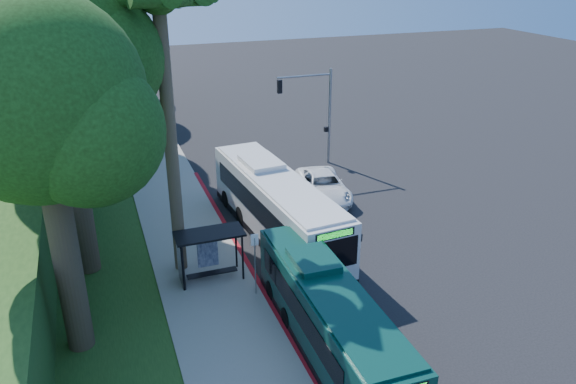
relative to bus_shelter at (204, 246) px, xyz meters
name	(u,v)px	position (x,y,z in m)	size (l,w,h in m)	color
ground	(321,230)	(7.26, 2.86, -1.81)	(140.00, 140.00, 0.00)	black
sidewalk	(194,251)	(-0.04, 2.86, -1.75)	(4.50, 70.00, 0.12)	gray
red_curb	(258,282)	(2.26, -1.14, -1.74)	(0.25, 30.00, 0.13)	maroon
grass_verge	(78,228)	(-5.74, 7.86, -1.78)	(8.00, 70.00, 0.06)	#234719
bus_shelter	(204,246)	(0.00, 0.00, 0.00)	(3.20, 1.51, 2.55)	black
stop_sign_pole	(255,256)	(1.86, -2.14, 0.28)	(0.35, 0.06, 3.17)	gray
traffic_signal_pole	(317,106)	(11.04, 12.86, 2.62)	(4.10, 0.30, 7.00)	gray
palm_tree	(159,9)	(-0.94, 1.36, 10.57)	(4.20, 4.20, 14.40)	#4C3F2D
tree_0	(55,38)	(-5.14, 2.84, 9.40)	(8.40, 8.00, 15.70)	#382B1E
tree_2	(69,17)	(-4.64, 18.84, 8.67)	(8.82, 8.40, 15.12)	#382B1E
tree_4	(75,7)	(-4.14, 34.84, 7.92)	(8.40, 8.00, 14.14)	#382B1E
tree_5	(85,7)	(-3.16, 42.84, 7.16)	(7.35, 7.00, 12.86)	#382B1E
tree_6	(43,110)	(-5.65, -3.16, 7.90)	(7.56, 7.20, 13.74)	#382B1E
white_bus	(276,205)	(4.64, 3.17, 0.06)	(3.81, 13.00, 3.82)	silver
teal_bus	(329,315)	(3.46, -6.67, -0.21)	(2.47, 10.97, 3.26)	#09342C
pickup	(323,186)	(9.13, 7.02, -1.00)	(2.68, 5.82, 1.62)	white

